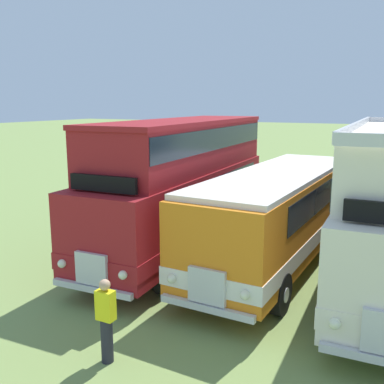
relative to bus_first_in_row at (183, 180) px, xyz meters
name	(u,v)px	position (x,y,z in m)	size (l,w,h in m)	color
bus_first_in_row	(183,180)	(0.00, 0.00, 0.00)	(2.91, 10.12, 4.49)	maroon
bus_second_in_row	(279,211)	(3.31, 0.14, -0.72)	(2.93, 9.90, 2.99)	orange
marshal_person	(106,320)	(1.84, -6.68, -1.58)	(0.36, 0.24, 1.73)	#23232D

